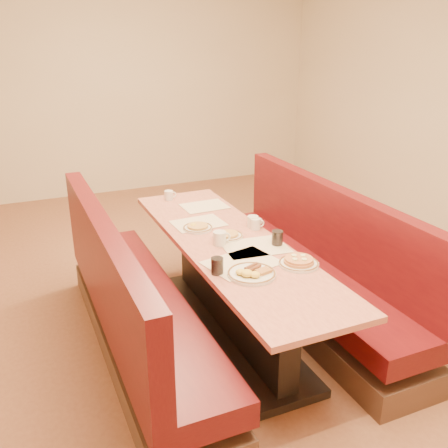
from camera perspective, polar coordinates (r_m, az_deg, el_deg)
name	(u,v)px	position (r m, az deg, el deg)	size (l,w,h in m)	color
ground	(229,332)	(3.92, 0.63, -12.19)	(8.00, 8.00, 0.00)	#9E6647
room_envelope	(231,69)	(3.29, 0.77, 17.26)	(6.04, 8.04, 2.82)	beige
diner_table	(230,288)	(3.73, 0.65, -7.37)	(0.70, 2.50, 0.75)	black
booth_left	(133,311)	(3.53, -10.38, -9.71)	(0.55, 2.50, 1.05)	#4C3326
booth_right	(313,272)	(4.06, 10.16, -5.44)	(0.55, 2.50, 1.05)	#4C3326
placemat_near_left	(242,263)	(3.24, 2.07, -4.43)	(0.45, 0.34, 0.00)	beige
placemat_near_right	(255,247)	(3.48, 3.59, -2.63)	(0.44, 0.33, 0.00)	beige
placemat_far_left	(198,223)	(3.91, -2.96, 0.09)	(0.39, 0.29, 0.00)	beige
placemat_far_right	(204,206)	(4.29, -2.25, 2.06)	(0.37, 0.28, 0.00)	beige
pancake_plate	(299,262)	(3.25, 8.54, -4.33)	(0.26, 0.26, 0.06)	silver
eggs_plate	(251,273)	(3.08, 3.16, -5.64)	(0.30, 0.30, 0.06)	silver
extra_plate_mid	(228,235)	(3.64, 0.43, -1.30)	(0.22, 0.22, 0.04)	silver
extra_plate_far	(198,227)	(3.79, -3.04, -0.38)	(0.23, 0.23, 0.05)	silver
coffee_mug_a	(253,221)	(3.82, 3.36, 0.29)	(0.12, 0.08, 0.09)	silver
coffee_mug_b	(220,238)	(3.50, -0.44, -1.61)	(0.13, 0.09, 0.10)	silver
coffee_mug_c	(256,224)	(3.79, 3.65, 0.04)	(0.11, 0.08, 0.08)	silver
coffee_mug_d	(169,195)	(4.49, -6.30, 3.31)	(0.11, 0.08, 0.08)	silver
soda_tumbler_near	(217,266)	(3.09, -0.78, -4.81)	(0.08, 0.08, 0.11)	black
soda_tumbler_mid	(277,238)	(3.51, 6.11, -1.61)	(0.08, 0.08, 0.11)	black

